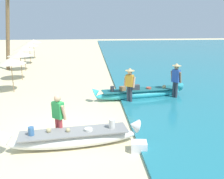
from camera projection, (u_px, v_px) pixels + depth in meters
name	position (u px, v px, depth m)	size (l,w,h in m)	color
ground_plane	(63.00, 134.00, 9.03)	(80.00, 80.00, 0.00)	beige
boat_white_foreground	(74.00, 138.00, 8.09)	(4.40, 1.24, 0.82)	white
boat_cyan_midground	(139.00, 93.00, 12.88)	(4.83, 1.40, 0.77)	#33B2BC
person_vendor_hatted	(130.00, 83.00, 11.96)	(0.57, 0.46, 1.73)	#333842
person_tourist_customer	(58.00, 116.00, 8.25)	(0.55, 0.49, 1.62)	#B2383D
person_vendor_assistant	(176.00, 79.00, 12.56)	(0.53, 0.53, 1.85)	#333842
parasol_row_0	(11.00, 61.00, 13.56)	(1.60, 1.60, 1.91)	#8E6B47
parasol_row_1	(20.00, 54.00, 16.31)	(1.60, 1.60, 1.91)	#8E6B47
parasol_row_2	(24.00, 48.00, 19.22)	(1.60, 1.60, 1.91)	#8E6B47
parasol_row_3	(29.00, 44.00, 21.92)	(1.60, 1.60, 1.91)	#8E6B47
parasol_row_4	(33.00, 41.00, 24.80)	(1.60, 1.60, 1.91)	#8E6B47
cooler_box	(139.00, 146.00, 7.82)	(0.49, 0.40, 0.31)	silver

